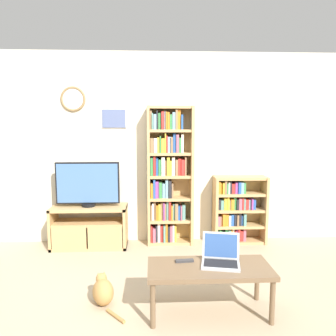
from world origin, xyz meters
TOP-DOWN VIEW (x-y plane):
  - ground_plane at (0.00, 0.00)m, footprint 18.00×18.00m
  - wall_back at (-0.01, 1.91)m, footprint 6.94×0.09m
  - tv_stand at (-0.85, 1.64)m, footprint 0.99×0.41m
  - television at (-0.86, 1.66)m, footprint 0.83×0.18m
  - bookshelf_tall at (0.21, 1.75)m, footprint 0.62×0.26m
  - bookshelf_short at (1.15, 1.74)m, footprint 0.72×0.28m
  - coffee_table at (0.48, 0.01)m, footprint 1.05×0.47m
  - laptop at (0.59, 0.07)m, footprint 0.37×0.33m
  - remote_near_laptop at (0.28, 0.12)m, footprint 0.16×0.06m
  - cat at (-0.46, 0.20)m, footprint 0.36×0.48m

SIDE VIEW (x-z plane):
  - ground_plane at x=0.00m, z-range 0.00..0.00m
  - cat at x=-0.46m, z-range -0.02..0.26m
  - tv_stand at x=-0.85m, z-range 0.00..0.55m
  - coffee_table at x=0.48m, z-range 0.16..0.58m
  - remote_near_laptop at x=0.28m, z-range 0.42..0.44m
  - bookshelf_short at x=1.15m, z-range -0.01..0.92m
  - laptop at x=0.59m, z-range 0.36..0.61m
  - television at x=-0.86m, z-range 0.56..1.15m
  - bookshelf_tall at x=0.21m, z-range 0.01..1.87m
  - wall_back at x=-0.01m, z-range 0.00..2.60m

